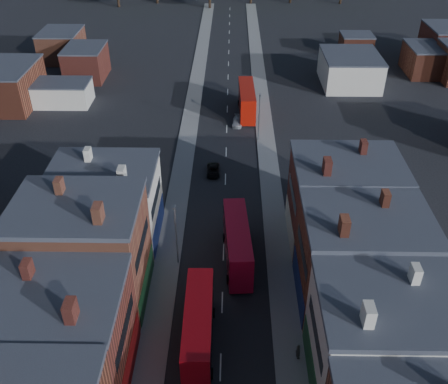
{
  "coord_description": "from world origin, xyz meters",
  "views": [
    {
      "loc": [
        0.8,
        -12.86,
        39.17
      ],
      "look_at": [
        0.0,
        35.48,
        6.28
      ],
      "focal_mm": 40.0,
      "sensor_mm": 36.0,
      "label": 1
    }
  ],
  "objects_px": {
    "ped_3": "(298,352)",
    "car_3": "(237,122)",
    "car_2": "(213,170)",
    "bus_0": "(199,327)",
    "bus_2": "(247,100)",
    "bus_1": "(237,243)"
  },
  "relations": [
    {
      "from": "bus_2",
      "to": "car_3",
      "type": "height_order",
      "value": "bus_2"
    },
    {
      "from": "bus_2",
      "to": "car_2",
      "type": "bearing_deg",
      "value": -106.1
    },
    {
      "from": "bus_0",
      "to": "ped_3",
      "type": "relative_size",
      "value": 6.36
    },
    {
      "from": "bus_1",
      "to": "ped_3",
      "type": "distance_m",
      "value": 14.7
    },
    {
      "from": "bus_1",
      "to": "ped_3",
      "type": "bearing_deg",
      "value": -71.72
    },
    {
      "from": "bus_0",
      "to": "bus_1",
      "type": "relative_size",
      "value": 0.97
    },
    {
      "from": "bus_2",
      "to": "ped_3",
      "type": "xyz_separation_m",
      "value": [
        3.68,
        -53.0,
        -1.67
      ]
    },
    {
      "from": "bus_1",
      "to": "car_3",
      "type": "distance_m",
      "value": 35.16
    },
    {
      "from": "car_2",
      "to": "ped_3",
      "type": "distance_m",
      "value": 33.68
    },
    {
      "from": "bus_0",
      "to": "bus_2",
      "type": "xyz_separation_m",
      "value": [
        5.6,
        51.59,
        0.08
      ]
    },
    {
      "from": "bus_2",
      "to": "car_2",
      "type": "distance_m",
      "value": 21.33
    },
    {
      "from": "bus_0",
      "to": "car_2",
      "type": "relative_size",
      "value": 2.79
    },
    {
      "from": "bus_1",
      "to": "bus_2",
      "type": "relative_size",
      "value": 0.99
    },
    {
      "from": "bus_0",
      "to": "bus_2",
      "type": "relative_size",
      "value": 0.97
    },
    {
      "from": "car_3",
      "to": "ped_3",
      "type": "height_order",
      "value": "ped_3"
    },
    {
      "from": "bus_1",
      "to": "car_2",
      "type": "bearing_deg",
      "value": 96.04
    },
    {
      "from": "bus_0",
      "to": "car_2",
      "type": "height_order",
      "value": "bus_0"
    },
    {
      "from": "bus_2",
      "to": "ped_3",
      "type": "distance_m",
      "value": 53.15
    },
    {
      "from": "car_2",
      "to": "ped_3",
      "type": "height_order",
      "value": "ped_3"
    },
    {
      "from": "bus_2",
      "to": "bus_0",
      "type": "bearing_deg",
      "value": -97.75
    },
    {
      "from": "bus_2",
      "to": "car_2",
      "type": "height_order",
      "value": "bus_2"
    },
    {
      "from": "ped_3",
      "to": "car_3",
      "type": "bearing_deg",
      "value": -1.2
    }
  ]
}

